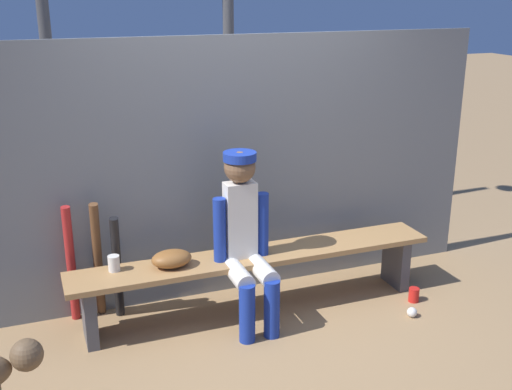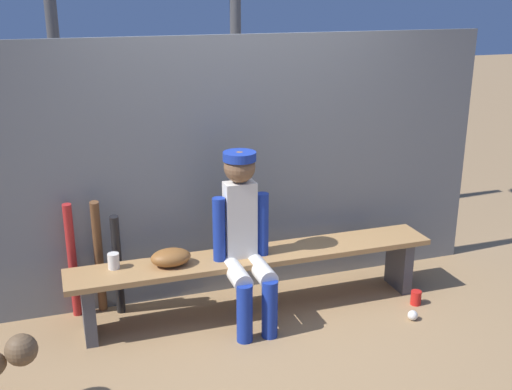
{
  "view_description": "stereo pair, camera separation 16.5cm",
  "coord_description": "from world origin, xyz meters",
  "px_view_note": "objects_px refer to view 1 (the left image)",
  "views": [
    {
      "loc": [
        -1.49,
        -3.91,
        2.3
      ],
      "look_at": [
        0.0,
        0.0,
        0.91
      ],
      "focal_mm": 43.99,
      "sensor_mm": 36.0,
      "label": 1
    },
    {
      "loc": [
        -1.34,
        -3.97,
        2.3
      ],
      "look_at": [
        0.0,
        0.0,
        0.91
      ],
      "focal_mm": 43.99,
      "sensor_mm": 36.0,
      "label": 2
    }
  ],
  "objects_px": {
    "cup_on_ground": "(414,295)",
    "cup_on_bench": "(114,263)",
    "dugout_bench": "(256,266)",
    "bat_aluminum_black": "(117,268)",
    "bat_wood_dark": "(98,260)",
    "bat_aluminum_red": "(71,264)",
    "baseball": "(412,312)",
    "baseball_glove": "(172,259)",
    "player_seated": "(245,234)"
  },
  "relations": [
    {
      "from": "bat_aluminum_black",
      "to": "bat_wood_dark",
      "type": "relative_size",
      "value": 0.89
    },
    {
      "from": "baseball_glove",
      "to": "cup_on_ground",
      "type": "xyz_separation_m",
      "value": [
        1.81,
        -0.3,
        -0.47
      ]
    },
    {
      "from": "cup_on_bench",
      "to": "cup_on_ground",
      "type": "bearing_deg",
      "value": -9.81
    },
    {
      "from": "cup_on_ground",
      "to": "bat_aluminum_black",
      "type": "bearing_deg",
      "value": 165.87
    },
    {
      "from": "player_seated",
      "to": "baseball_glove",
      "type": "height_order",
      "value": "player_seated"
    },
    {
      "from": "baseball",
      "to": "cup_on_ground",
      "type": "distance_m",
      "value": 0.25
    },
    {
      "from": "dugout_bench",
      "to": "player_seated",
      "type": "distance_m",
      "value": 0.34
    },
    {
      "from": "bat_wood_dark",
      "to": "cup_on_bench",
      "type": "xyz_separation_m",
      "value": [
        0.08,
        -0.23,
        0.06
      ]
    },
    {
      "from": "dugout_bench",
      "to": "bat_aluminum_black",
      "type": "height_order",
      "value": "bat_aluminum_black"
    },
    {
      "from": "player_seated",
      "to": "cup_on_bench",
      "type": "height_order",
      "value": "player_seated"
    },
    {
      "from": "bat_aluminum_red",
      "to": "cup_on_bench",
      "type": "height_order",
      "value": "bat_aluminum_red"
    },
    {
      "from": "bat_aluminum_black",
      "to": "bat_aluminum_red",
      "type": "relative_size",
      "value": 0.91
    },
    {
      "from": "dugout_bench",
      "to": "baseball",
      "type": "relative_size",
      "value": 36.63
    },
    {
      "from": "bat_aluminum_black",
      "to": "baseball",
      "type": "height_order",
      "value": "bat_aluminum_black"
    },
    {
      "from": "player_seated",
      "to": "bat_aluminum_red",
      "type": "distance_m",
      "value": 1.25
    },
    {
      "from": "bat_aluminum_black",
      "to": "cup_on_bench",
      "type": "relative_size",
      "value": 7.33
    },
    {
      "from": "bat_wood_dark",
      "to": "bat_aluminum_red",
      "type": "relative_size",
      "value": 1.02
    },
    {
      "from": "player_seated",
      "to": "baseball_glove",
      "type": "distance_m",
      "value": 0.54
    },
    {
      "from": "bat_aluminum_black",
      "to": "dugout_bench",
      "type": "bearing_deg",
      "value": -13.86
    },
    {
      "from": "cup_on_ground",
      "to": "dugout_bench",
      "type": "bearing_deg",
      "value": 165.65
    },
    {
      "from": "bat_aluminum_black",
      "to": "cup_on_ground",
      "type": "height_order",
      "value": "bat_aluminum_black"
    },
    {
      "from": "player_seated",
      "to": "baseball",
      "type": "bearing_deg",
      "value": -18.92
    },
    {
      "from": "dugout_bench",
      "to": "cup_on_ground",
      "type": "bearing_deg",
      "value": -14.35
    },
    {
      "from": "baseball",
      "to": "player_seated",
      "type": "bearing_deg",
      "value": 161.08
    },
    {
      "from": "cup_on_bench",
      "to": "dugout_bench",
      "type": "bearing_deg",
      "value": -4.31
    },
    {
      "from": "bat_aluminum_red",
      "to": "baseball",
      "type": "xyz_separation_m",
      "value": [
        2.31,
        -0.83,
        -0.41
      ]
    },
    {
      "from": "bat_wood_dark",
      "to": "cup_on_ground",
      "type": "relative_size",
      "value": 8.23
    },
    {
      "from": "bat_aluminum_black",
      "to": "baseball",
      "type": "bearing_deg",
      "value": -20.31
    },
    {
      "from": "baseball_glove",
      "to": "player_seated",
      "type": "bearing_deg",
      "value": -11.95
    },
    {
      "from": "cup_on_ground",
      "to": "baseball_glove",
      "type": "bearing_deg",
      "value": 170.49
    },
    {
      "from": "cup_on_ground",
      "to": "cup_on_bench",
      "type": "relative_size",
      "value": 1.0
    },
    {
      "from": "dugout_bench",
      "to": "cup_on_bench",
      "type": "height_order",
      "value": "cup_on_bench"
    },
    {
      "from": "baseball_glove",
      "to": "bat_wood_dark",
      "type": "height_order",
      "value": "bat_wood_dark"
    },
    {
      "from": "bat_aluminum_red",
      "to": "cup_on_ground",
      "type": "bearing_deg",
      "value": -14.38
    },
    {
      "from": "bat_aluminum_black",
      "to": "player_seated",
      "type": "bearing_deg",
      "value": -22.17
    },
    {
      "from": "bat_wood_dark",
      "to": "baseball",
      "type": "bearing_deg",
      "value": -20.93
    },
    {
      "from": "cup_on_ground",
      "to": "cup_on_bench",
      "type": "xyz_separation_m",
      "value": [
        -2.19,
        0.38,
        0.46
      ]
    },
    {
      "from": "dugout_bench",
      "to": "cup_on_ground",
      "type": "relative_size",
      "value": 24.64
    },
    {
      "from": "player_seated",
      "to": "bat_wood_dark",
      "type": "bearing_deg",
      "value": 156.74
    },
    {
      "from": "baseball",
      "to": "dugout_bench",
      "type": "bearing_deg",
      "value": 154.09
    },
    {
      "from": "bat_wood_dark",
      "to": "cup_on_ground",
      "type": "distance_m",
      "value": 2.39
    },
    {
      "from": "bat_aluminum_red",
      "to": "dugout_bench",
      "type": "bearing_deg",
      "value": -14.4
    },
    {
      "from": "bat_aluminum_black",
      "to": "cup_on_bench",
      "type": "height_order",
      "value": "bat_aluminum_black"
    },
    {
      "from": "player_seated",
      "to": "cup_on_ground",
      "type": "relative_size",
      "value": 11.23
    },
    {
      "from": "bat_aluminum_red",
      "to": "cup_on_bench",
      "type": "bearing_deg",
      "value": -43.32
    },
    {
      "from": "bat_aluminum_red",
      "to": "bat_wood_dark",
      "type": "bearing_deg",
      "value": -5.26
    },
    {
      "from": "baseball_glove",
      "to": "cup_on_bench",
      "type": "distance_m",
      "value": 0.39
    },
    {
      "from": "player_seated",
      "to": "bat_wood_dark",
      "type": "relative_size",
      "value": 1.36
    },
    {
      "from": "dugout_bench",
      "to": "bat_wood_dark",
      "type": "bearing_deg",
      "value": 164.11
    },
    {
      "from": "dugout_bench",
      "to": "bat_wood_dark",
      "type": "height_order",
      "value": "bat_wood_dark"
    }
  ]
}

